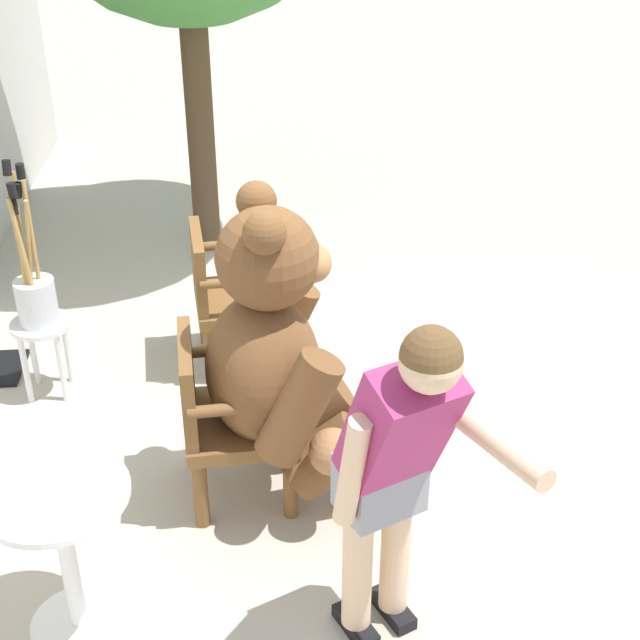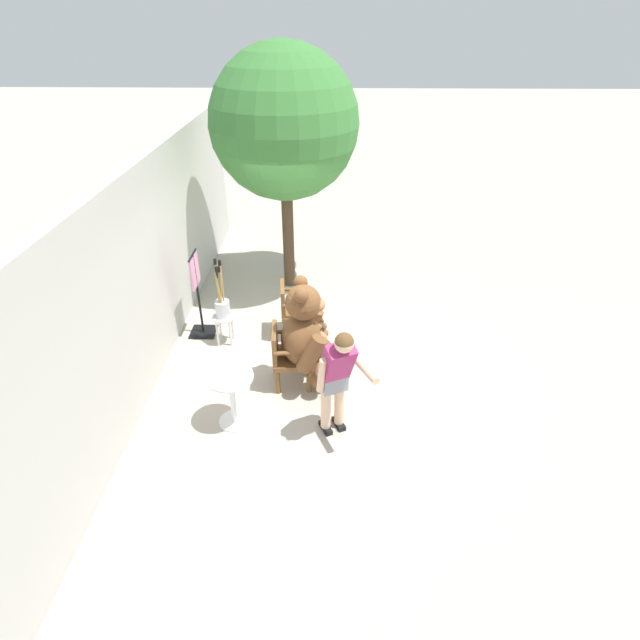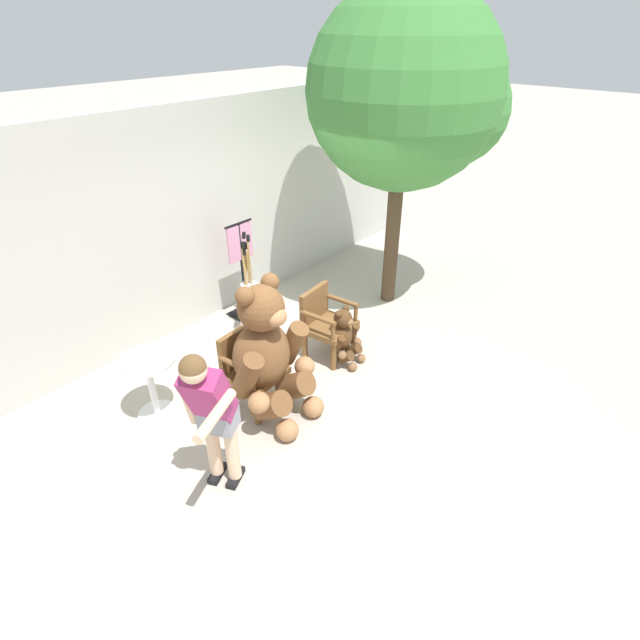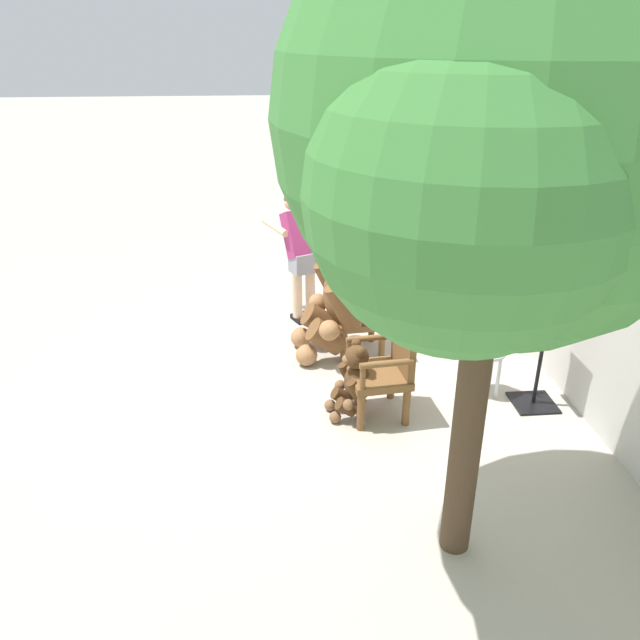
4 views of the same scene
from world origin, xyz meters
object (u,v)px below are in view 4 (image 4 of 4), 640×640
person_visitor (299,246)px  brush_bucket (490,331)px  round_side_table (404,285)px  clothing_display_stand (544,337)px  wooden_chair_left (364,313)px  teddy_bear_small (354,380)px  teddy_bear_large (341,289)px  wooden_chair_right (384,369)px  white_stool (486,360)px  patio_tree (499,130)px

person_visitor → brush_bucket: bearing=41.3°
round_side_table → clothing_display_stand: (2.02, 0.85, 0.27)m
wooden_chair_left → teddy_bear_small: 1.27m
teddy_bear_large → brush_bucket: teddy_bear_large is taller
wooden_chair_right → teddy_bear_small: size_ratio=1.16×
round_side_table → white_stool: bearing=13.8°
wooden_chair_left → wooden_chair_right: bearing=-0.0°
teddy_bear_small → patio_tree: bearing=13.4°
teddy_bear_small → brush_bucket: size_ratio=0.78×
white_stool → person_visitor: bearing=-138.8°
wooden_chair_left → person_visitor: size_ratio=0.56×
wooden_chair_right → brush_bucket: size_ratio=0.91×
brush_bucket → round_side_table: bearing=-166.1°
teddy_bear_small → wooden_chair_right: bearing=92.2°
wooden_chair_right → patio_tree: size_ratio=0.21×
teddy_bear_large → round_side_table: bearing=133.2°
wooden_chair_left → teddy_bear_large: size_ratio=0.55×
person_visitor → brush_bucket: size_ratio=1.63×
person_visitor → white_stool: (1.93, 1.69, -0.56)m
wooden_chair_left → round_side_table: wooden_chair_left is taller
teddy_bear_small → person_visitor: person_visitor is taller
wooden_chair_left → white_stool: (0.96, 1.05, -0.11)m
brush_bucket → clothing_display_stand: size_ratio=0.70×
teddy_bear_small → teddy_bear_large: bearing=179.2°
brush_bucket → teddy_bear_large: bearing=-125.6°
teddy_bear_large → white_stool: (0.94, 1.31, -0.40)m
wooden_chair_right → wooden_chair_left: bearing=180.0°
teddy_bear_small → person_visitor: size_ratio=0.48×
person_visitor → round_side_table: (0.16, 1.26, -0.47)m
person_visitor → patio_tree: (3.98, 0.78, 1.89)m
teddy_bear_large → wooden_chair_left: bearing=92.5°
teddy_bear_large → patio_tree: size_ratio=0.38×
teddy_bear_large → teddy_bear_small: bearing=-0.8°
wooden_chair_right → round_side_table: bearing=163.2°
white_stool → teddy_bear_large: bearing=-125.7°
teddy_bear_large → brush_bucket: 1.62m
wooden_chair_left → brush_bucket: bearing=47.8°
wooden_chair_right → patio_tree: (1.78, 0.14, 2.35)m
patio_tree → clothing_display_stand: (-1.80, 1.32, -2.09)m
brush_bucket → clothing_display_stand: (0.25, 0.41, 0.05)m
wooden_chair_right → clothing_display_stand: size_ratio=0.63×
teddy_bear_large → patio_tree: 3.65m
white_stool → round_side_table: round_side_table is taller
patio_tree → white_stool: bearing=156.1°
teddy_bear_small → white_stool: (-0.27, 1.33, -0.01)m
white_stool → wooden_chair_right: bearing=-75.9°
teddy_bear_small → person_visitor: bearing=-170.7°
brush_bucket → patio_tree: 3.10m
teddy_bear_small → clothing_display_stand: clothing_display_stand is taller
white_stool → brush_bucket: brush_bucket is taller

